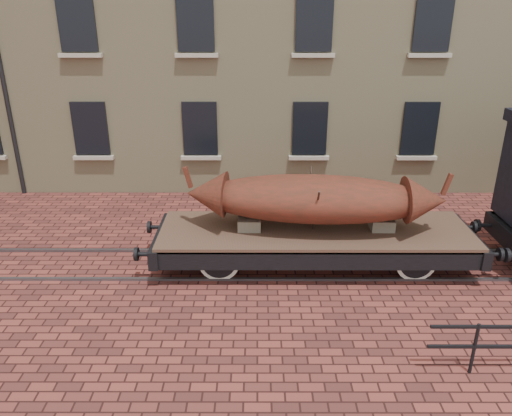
{
  "coord_description": "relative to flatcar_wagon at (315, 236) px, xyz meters",
  "views": [
    {
      "loc": [
        -0.69,
        -10.69,
        5.94
      ],
      "look_at": [
        -0.71,
        0.5,
        1.3
      ],
      "focal_mm": 35.0,
      "sensor_mm": 36.0,
      "label": 1
    }
  ],
  "objects": [
    {
      "name": "ground",
      "position": [
        -0.69,
        0.0,
        -0.78
      ],
      "size": [
        90.0,
        90.0,
        0.0
      ],
      "primitive_type": "plane",
      "color": "#4E2420"
    },
    {
      "name": "rail_track",
      "position": [
        -0.69,
        0.0,
        -0.75
      ],
      "size": [
        30.0,
        1.52,
        0.06
      ],
      "color": "#59595E",
      "rests_on": "ground"
    },
    {
      "name": "flatcar_wagon",
      "position": [
        0.0,
        0.0,
        0.0
      ],
      "size": [
        8.26,
        2.24,
        1.25
      ],
      "color": "brown",
      "rests_on": "ground"
    },
    {
      "name": "iron_boat",
      "position": [
        -0.06,
        0.0,
        0.97
      ],
      "size": [
        6.06,
        2.07,
        1.47
      ],
      "color": "maroon",
      "rests_on": "flatcar_wagon"
    }
  ]
}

